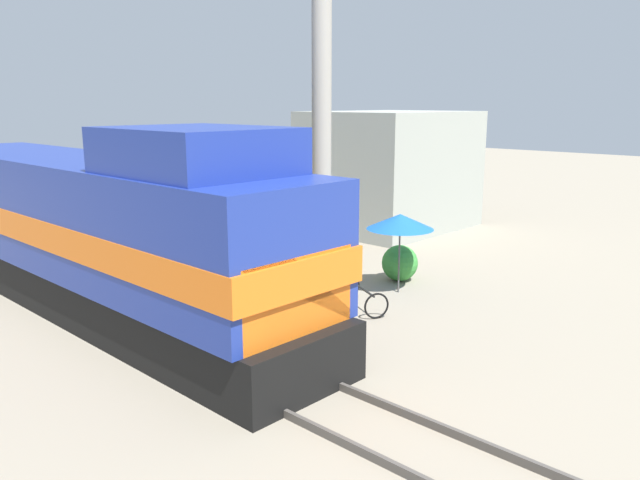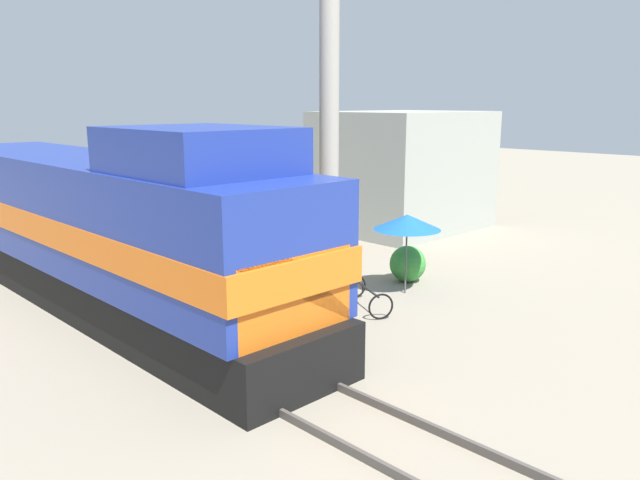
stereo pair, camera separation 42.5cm
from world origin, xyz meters
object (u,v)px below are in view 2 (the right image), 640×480
at_px(vendor_umbrella, 407,222).
at_px(billboard_sign, 267,179).
at_px(utility_pole, 329,88).
at_px(person_bystander, 324,277).
at_px(locomotive, 105,228).
at_px(bicycle, 367,296).

bearing_deg(vendor_umbrella, billboard_sign, 114.34).
height_order(utility_pole, person_bystander, utility_pole).
bearing_deg(utility_pole, locomotive, 153.60).
bearing_deg(billboard_sign, person_bystander, -107.82).
bearing_deg(bicycle, billboard_sign, -63.85).
height_order(locomotive, bicycle, locomotive).
bearing_deg(billboard_sign, vendor_umbrella, -65.66).
bearing_deg(billboard_sign, locomotive, 168.89).
distance_m(vendor_umbrella, billboard_sign, 4.40).
relative_size(locomotive, vendor_umbrella, 7.25).
bearing_deg(utility_pole, bicycle, -109.98).
distance_m(vendor_umbrella, bicycle, 2.47).
relative_size(locomotive, billboard_sign, 4.02).
xyz_separation_m(locomotive, person_bystander, (3.56, -4.51, -1.13)).
xyz_separation_m(utility_pole, bicycle, (-0.81, -2.22, -5.33)).
xyz_separation_m(billboard_sign, bicycle, (-0.01, -4.03, -2.71)).
distance_m(locomotive, utility_pole, 7.11).
relative_size(locomotive, bicycle, 8.35).
bearing_deg(utility_pole, person_bystander, -137.59).
distance_m(utility_pole, billboard_sign, 3.28).
distance_m(utility_pole, vendor_umbrella, 4.30).
bearing_deg(billboard_sign, utility_pole, -66.32).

